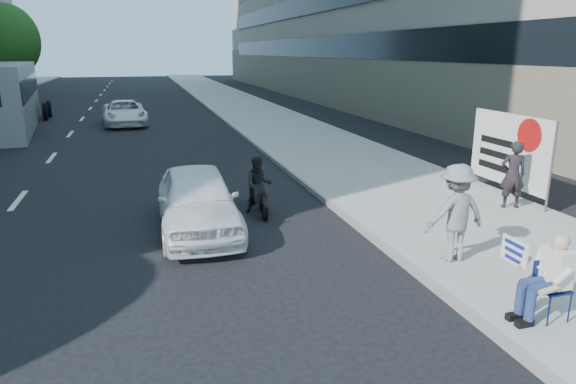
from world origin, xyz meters
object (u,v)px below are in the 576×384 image
object	(u,v)px
jogger	(456,213)
white_sedan_far	(125,113)
white_sedan_near	(197,200)
seated_protester	(547,273)
pedestrian_woman	(513,175)
motorcycle	(259,187)
bus	(4,97)
protest_banner	(509,150)

from	to	relation	value
jogger	white_sedan_far	world-z (taller)	jogger
white_sedan_near	white_sedan_far	bearing A→B (deg)	96.99
seated_protester	pedestrian_woman	world-z (taller)	pedestrian_woman
pedestrian_woman	motorcycle	world-z (taller)	pedestrian_woman
pedestrian_woman	jogger	bearing A→B (deg)	57.03
pedestrian_woman	white_sedan_far	world-z (taller)	pedestrian_woman
seated_protester	jogger	bearing A→B (deg)	89.72
seated_protester	white_sedan_far	xyz separation A→B (m)	(-6.24, 24.04, -0.21)
pedestrian_woman	white_sedan_near	world-z (taller)	pedestrian_woman
jogger	bus	distance (m)	24.81
pedestrian_woman	motorcycle	xyz separation A→B (m)	(-6.01, 1.82, -0.35)
motorcycle	white_sedan_far	bearing A→B (deg)	109.37
jogger	white_sedan_far	size ratio (longest dim) A/B	0.38
pedestrian_woman	protest_banner	size ratio (longest dim) A/B	0.55
jogger	bus	bearing A→B (deg)	-62.64
jogger	white_sedan_near	world-z (taller)	jogger
motorcycle	seated_protester	bearing A→B (deg)	-59.82
jogger	pedestrian_woman	bearing A→B (deg)	-144.23
protest_banner	pedestrian_woman	bearing A→B (deg)	-122.02
white_sedan_near	white_sedan_far	world-z (taller)	white_sedan_near
jogger	pedestrian_woman	world-z (taller)	jogger
white_sedan_near	motorcycle	bearing A→B (deg)	32.41
pedestrian_woman	protest_banner	xyz separation A→B (m)	(0.59, 0.95, 0.41)
seated_protester	white_sedan_far	distance (m)	24.83
jogger	motorcycle	world-z (taller)	jogger
white_sedan_near	jogger	bearing A→B (deg)	-36.56
white_sedan_far	bus	world-z (taller)	bus
pedestrian_woman	white_sedan_near	xyz separation A→B (m)	(-7.63, 0.83, -0.27)
protest_banner	white_sedan_far	bearing A→B (deg)	118.98
white_sedan_far	seated_protester	bearing A→B (deg)	-79.39
jogger	pedestrian_woman	size ratio (longest dim) A/B	1.09
white_sedan_far	motorcycle	distance (m)	17.77
seated_protester	white_sedan_near	bearing A→B (deg)	127.55
white_sedan_near	white_sedan_far	distance (m)	18.50
seated_protester	white_sedan_near	world-z (taller)	seated_protester
jogger	pedestrian_woman	distance (m)	4.14
pedestrian_woman	seated_protester	bearing A→B (deg)	75.12
protest_banner	white_sedan_near	world-z (taller)	protest_banner
protest_banner	bus	distance (m)	24.19
pedestrian_woman	motorcycle	distance (m)	6.29
seated_protester	white_sedan_near	distance (m)	7.11
bus	pedestrian_woman	bearing A→B (deg)	-57.93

